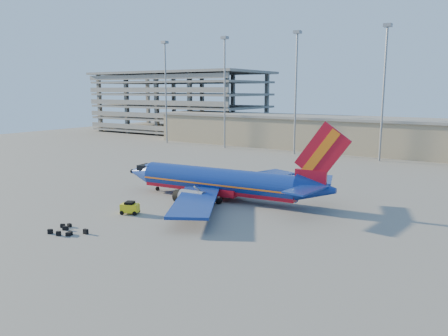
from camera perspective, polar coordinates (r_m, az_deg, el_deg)
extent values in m
plane|color=slate|center=(64.94, -3.52, -3.38)|extent=(220.00, 220.00, 0.00)
cube|color=gray|center=(112.67, 18.70, 3.93)|extent=(120.00, 15.00, 8.00)
cube|color=slate|center=(112.33, 18.83, 6.06)|extent=(122.00, 16.00, 0.60)
cube|color=slate|center=(160.24, -5.60, 5.04)|extent=(60.00, 30.00, 0.70)
cube|color=slate|center=(159.93, -5.62, 6.54)|extent=(60.00, 30.00, 0.70)
cube|color=slate|center=(159.72, -5.65, 8.04)|extent=(60.00, 30.00, 0.70)
cube|color=slate|center=(159.62, -5.67, 9.55)|extent=(60.00, 30.00, 0.70)
cube|color=slate|center=(159.64, -5.70, 11.05)|extent=(60.00, 30.00, 0.70)
cube|color=slate|center=(159.72, -5.72, 12.20)|extent=(62.00, 32.00, 0.80)
cube|color=slate|center=(170.02, -2.89, 8.57)|extent=(1.20, 1.20, 21.00)
cylinder|color=gray|center=(127.21, -7.60, 9.54)|extent=(0.44, 0.44, 28.00)
cube|color=gray|center=(127.87, -7.76, 15.96)|extent=(1.60, 1.60, 0.70)
cylinder|color=gray|center=(115.21, 0.08, 9.57)|extent=(0.44, 0.44, 28.00)
cube|color=gray|center=(115.95, 0.09, 16.66)|extent=(1.60, 1.60, 0.70)
cylinder|color=gray|center=(105.66, 9.35, 9.39)|extent=(0.44, 0.44, 28.00)
cube|color=gray|center=(106.47, 9.58, 17.10)|extent=(1.60, 1.60, 0.70)
cylinder|color=gray|center=(99.28, 20.09, 8.87)|extent=(0.44, 0.44, 28.00)
cube|color=gray|center=(100.13, 20.61, 17.07)|extent=(1.60, 1.60, 0.70)
cylinder|color=navy|center=(61.40, -0.76, -1.67)|extent=(23.35, 5.63, 3.56)
cube|color=#AC0D1D|center=(61.59, -0.75, -2.50)|extent=(23.29, 4.96, 1.25)
cube|color=orange|center=(61.45, -0.76, -1.89)|extent=(23.35, 5.67, 0.21)
cone|color=navy|center=(68.83, -10.73, -0.55)|extent=(4.35, 3.91, 3.56)
cube|color=black|center=(67.90, -9.93, 0.11)|extent=(2.53, 2.70, 0.77)
cone|color=navy|center=(56.11, 11.96, -2.67)|extent=(5.31, 4.00, 3.56)
cube|color=#AC0D1D|center=(56.05, 11.26, -1.30)|extent=(4.08, 0.89, 2.12)
cube|color=#AC0D1D|center=(55.13, 12.72, 2.01)|extent=(7.07, 0.94, 7.69)
cube|color=orange|center=(55.18, 12.53, 2.03)|extent=(4.72, 0.83, 6.03)
cube|color=navy|center=(59.19, 12.50, -1.50)|extent=(4.58, 6.74, 0.21)
cube|color=navy|center=(53.03, 10.60, -2.78)|extent=(3.60, 6.47, 0.21)
cube|color=navy|center=(68.39, 3.72, -1.20)|extent=(9.38, 15.69, 0.34)
cube|color=navy|center=(53.75, -3.74, -4.36)|extent=(11.48, 15.39, 0.34)
cube|color=#AC0D1D|center=(61.46, -0.36, -2.90)|extent=(6.09, 4.26, 0.96)
cylinder|color=gray|center=(66.57, 0.44, -2.05)|extent=(3.64, 2.33, 2.02)
cylinder|color=gray|center=(58.09, -4.13, -3.89)|extent=(3.64, 2.33, 2.02)
cylinder|color=gray|center=(67.45, -8.68, -2.51)|extent=(0.25, 0.25, 1.06)
cylinder|color=black|center=(67.50, -8.68, -2.69)|extent=(0.64, 0.30, 0.62)
cylinder|color=black|center=(63.40, 1.48, -3.32)|extent=(0.85, 0.60, 0.81)
cylinder|color=black|center=(59.09, -0.69, -4.33)|extent=(0.85, 0.60, 0.81)
cube|color=yellow|center=(55.53, -12.20, -5.11)|extent=(2.49, 2.00, 1.04)
cube|color=black|center=(55.37, -12.22, -4.49)|extent=(1.40, 1.46, 0.36)
cylinder|color=black|center=(56.48, -12.74, -5.41)|extent=(0.57, 0.38, 0.54)
cylinder|color=black|center=(55.47, -13.19, -5.71)|extent=(0.57, 0.38, 0.54)
cylinder|color=black|center=(55.88, -11.16, -5.52)|extent=(0.57, 0.38, 0.54)
cylinder|color=black|center=(54.86, -11.59, -5.83)|extent=(0.57, 0.38, 0.54)
cube|color=black|center=(50.72, -21.75, -7.71)|extent=(0.60, 0.53, 0.51)
cube|color=black|center=(49.36, -19.66, -8.14)|extent=(0.58, 0.51, 0.39)
cube|color=black|center=(49.73, -20.80, -8.00)|extent=(0.53, 0.45, 0.50)
cube|color=black|center=(52.39, -20.32, -7.09)|extent=(0.56, 0.45, 0.45)
cube|color=black|center=(49.70, -19.41, -8.00)|extent=(0.64, 0.48, 0.38)
cube|color=black|center=(49.40, -17.62, -7.91)|extent=(0.56, 0.34, 0.53)
cube|color=black|center=(52.40, -19.53, -7.06)|extent=(0.48, 0.37, 0.40)
cube|color=black|center=(51.39, -20.00, -7.39)|extent=(0.69, 0.50, 0.46)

